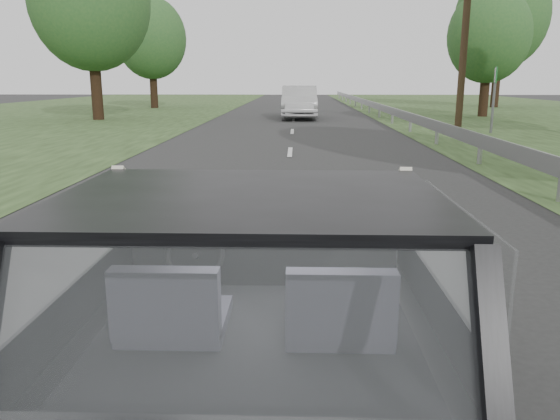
# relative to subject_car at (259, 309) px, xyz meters

# --- Properties ---
(subject_car) EXTENTS (1.80, 4.00, 1.45)m
(subject_car) POSITION_rel_subject_car_xyz_m (0.00, 0.00, 0.00)
(subject_car) COLOR black
(subject_car) RESTS_ON ground
(dashboard) EXTENTS (1.58, 0.45, 0.30)m
(dashboard) POSITION_rel_subject_car_xyz_m (0.00, 0.62, 0.12)
(dashboard) COLOR black
(dashboard) RESTS_ON subject_car
(driver_seat) EXTENTS (0.50, 0.72, 0.42)m
(driver_seat) POSITION_rel_subject_car_xyz_m (-0.40, -0.29, 0.16)
(driver_seat) COLOR #23232B
(driver_seat) RESTS_ON subject_car
(passenger_seat) EXTENTS (0.50, 0.72, 0.42)m
(passenger_seat) POSITION_rel_subject_car_xyz_m (0.40, -0.29, 0.16)
(passenger_seat) COLOR #23232B
(passenger_seat) RESTS_ON subject_car
(steering_wheel) EXTENTS (0.36, 0.36, 0.04)m
(steering_wheel) POSITION_rel_subject_car_xyz_m (-0.40, 0.33, 0.20)
(steering_wheel) COLOR black
(steering_wheel) RESTS_ON dashboard
(cat) EXTENTS (0.55, 0.18, 0.24)m
(cat) POSITION_rel_subject_car_xyz_m (0.24, 0.64, 0.35)
(cat) COLOR gray
(cat) RESTS_ON dashboard
(guardrail) EXTENTS (0.05, 90.00, 0.32)m
(guardrail) POSITION_rel_subject_car_xyz_m (4.30, 10.00, -0.15)
(guardrail) COLOR #9E9E9E
(guardrail) RESTS_ON ground
(other_car) EXTENTS (1.96, 4.93, 1.62)m
(other_car) POSITION_rel_subject_car_xyz_m (0.28, 25.22, 0.09)
(other_car) COLOR #BABABA
(other_car) RESTS_ON ground
(highway_sign) EXTENTS (0.35, 0.93, 2.36)m
(highway_sign) POSITION_rel_subject_car_xyz_m (7.29, 17.64, 0.45)
(highway_sign) COLOR #196928
(highway_sign) RESTS_ON ground
(utility_pole) EXTENTS (0.37, 0.37, 8.86)m
(utility_pole) POSITION_rel_subject_car_xyz_m (6.90, 20.47, 3.71)
(utility_pole) COLOR #3C2617
(utility_pole) RESTS_ON ground
(tree_2) EXTENTS (4.67, 4.67, 6.35)m
(tree_2) POSITION_rel_subject_car_xyz_m (10.02, 26.96, 2.45)
(tree_2) COLOR #275326
(tree_2) RESTS_ON ground
(tree_3) EXTENTS (6.97, 6.97, 9.45)m
(tree_3) POSITION_rel_subject_car_xyz_m (14.12, 37.09, 4.00)
(tree_3) COLOR #275326
(tree_3) RESTS_ON ground
(tree_5) EXTENTS (7.22, 7.22, 8.42)m
(tree_5) POSITION_rel_subject_car_xyz_m (-9.53, 23.98, 3.48)
(tree_5) COLOR #275326
(tree_5) RESTS_ON ground
(tree_6) EXTENTS (5.92, 5.92, 7.11)m
(tree_6) POSITION_rel_subject_car_xyz_m (-9.70, 35.36, 2.83)
(tree_6) COLOR #275326
(tree_6) RESTS_ON ground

